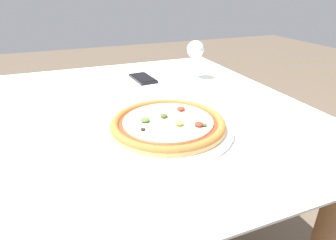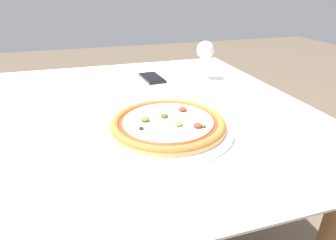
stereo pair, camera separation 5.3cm
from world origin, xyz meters
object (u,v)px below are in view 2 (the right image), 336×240
Objects in this scene: dining_table at (109,136)px; cell_phone at (152,78)px; pizza_plate at (168,125)px; wine_glass_far_left at (205,51)px.

cell_phone is at bearing 51.93° from dining_table.
dining_table is 8.16× the size of cell_phone.
pizza_plate is at bearing -98.55° from cell_phone.
wine_glass_far_left is 1.00× the size of cell_phone.
pizza_plate is 0.45m from cell_phone.
pizza_plate reaches higher than dining_table.
dining_table is 3.63× the size of pizza_plate.
cell_phone is (0.07, 0.45, -0.01)m from pizza_plate.
dining_table is 0.35m from cell_phone.
wine_glass_far_left is at bearing 26.92° from dining_table.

